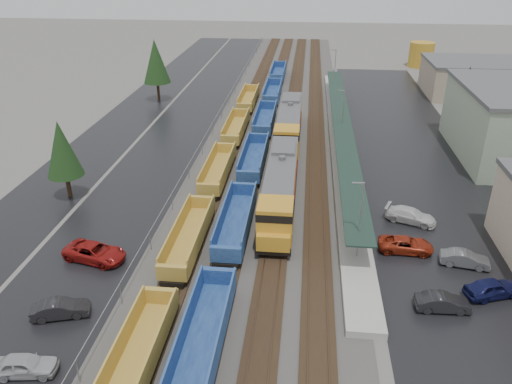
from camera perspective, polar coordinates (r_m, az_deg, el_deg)
ballast_strip at (r=82.58m, az=2.65°, el=8.15°), size 20.00×160.00×0.08m
trackbed at (r=82.54m, az=2.65°, el=8.23°), size 14.60×160.00×0.22m
west_parking_lot at (r=84.72m, az=-7.63°, el=8.40°), size 10.00×160.00×0.02m
west_road at (r=87.56m, az=-14.09°, el=8.43°), size 9.00×160.00×0.02m
east_commuter_lot at (r=74.47m, az=16.95°, el=4.94°), size 16.00×100.00×0.02m
station_platform at (r=72.96m, az=9.67°, el=5.90°), size 3.00×80.00×8.00m
chainlink_fence at (r=81.69m, az=-4.14°, el=9.07°), size 0.08×160.04×2.02m
distant_hills at (r=234.00m, az=16.82°, el=18.93°), size 301.00×140.00×25.20m
tree_west_near at (r=58.59m, az=-21.32°, el=4.61°), size 3.96×3.96×9.00m
tree_west_far at (r=94.37m, az=-11.39°, el=14.44°), size 4.84×4.84×11.00m
tree_east at (r=82.20m, az=22.90°, el=10.73°), size 4.40×4.40×10.00m
locomotive_lead at (r=53.03m, az=2.77°, el=0.45°), size 3.30×21.74×4.92m
locomotive_trail at (r=72.50m, az=3.80°, el=7.65°), size 3.30×21.74×4.92m
well_string_yellow at (r=54.11m, az=-5.78°, el=-0.80°), size 2.65×92.16×2.35m
well_string_blue at (r=63.96m, az=-0.23°, el=3.79°), size 2.82×111.52×2.50m
storage_tank at (r=127.74m, az=18.35°, el=14.69°), size 5.66×5.66×5.66m
parked_car_west_a at (r=38.20m, az=-24.94°, el=-17.52°), size 2.30×4.49×1.46m
parked_car_west_b at (r=42.00m, az=-21.45°, el=-12.34°), size 2.72×4.59×1.43m
parked_car_west_c at (r=47.72m, az=-17.94°, el=-6.59°), size 3.91×6.20×1.59m
parked_car_east_a at (r=42.42m, az=20.57°, el=-11.76°), size 1.68×4.33×1.41m
parked_car_east_b at (r=48.75m, az=16.76°, el=-5.79°), size 2.50×5.11×1.40m
parked_car_east_c at (r=53.83m, az=17.25°, el=-2.60°), size 3.86×5.57×1.50m
parked_car_east_d at (r=45.39m, az=25.41°, el=-9.91°), size 3.28×4.97×1.57m
parked_car_east_e at (r=48.42m, az=22.76°, el=-7.09°), size 2.18×4.42×1.39m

